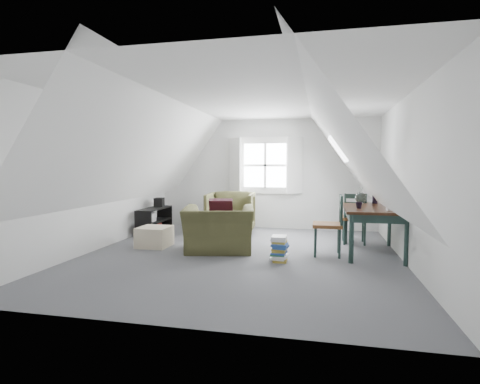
% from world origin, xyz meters
% --- Properties ---
extents(floor, '(5.50, 5.50, 0.00)m').
position_xyz_m(floor, '(0.00, 0.00, 0.00)').
color(floor, '#525358').
rests_on(floor, ground).
extents(ceiling, '(5.50, 5.50, 0.00)m').
position_xyz_m(ceiling, '(0.00, 0.00, 2.50)').
color(ceiling, white).
rests_on(ceiling, wall_back).
extents(wall_back, '(5.00, 0.00, 5.00)m').
position_xyz_m(wall_back, '(0.00, 2.75, 1.25)').
color(wall_back, silver).
rests_on(wall_back, ground).
extents(wall_front, '(5.00, 0.00, 5.00)m').
position_xyz_m(wall_front, '(0.00, -2.75, 1.25)').
color(wall_front, silver).
rests_on(wall_front, ground).
extents(wall_left, '(0.00, 5.50, 5.50)m').
position_xyz_m(wall_left, '(-2.50, 0.00, 1.25)').
color(wall_left, silver).
rests_on(wall_left, ground).
extents(wall_right, '(0.00, 5.50, 5.50)m').
position_xyz_m(wall_right, '(2.50, 0.00, 1.25)').
color(wall_right, silver).
rests_on(wall_right, ground).
extents(slope_left, '(3.19, 5.50, 4.48)m').
position_xyz_m(slope_left, '(-1.55, 0.00, 1.78)').
color(slope_left, white).
rests_on(slope_left, wall_left).
extents(slope_right, '(3.19, 5.50, 4.48)m').
position_xyz_m(slope_right, '(1.55, 0.00, 1.78)').
color(slope_right, white).
rests_on(slope_right, wall_right).
extents(dormer_window, '(1.71, 0.35, 1.30)m').
position_xyz_m(dormer_window, '(0.00, 2.68, 1.45)').
color(dormer_window, white).
rests_on(dormer_window, wall_back).
extents(skylight, '(0.35, 0.75, 0.47)m').
position_xyz_m(skylight, '(1.55, 1.30, 1.75)').
color(skylight, white).
rests_on(skylight, slope_right).
extents(armchair_near, '(1.34, 1.23, 0.75)m').
position_xyz_m(armchair_near, '(-0.42, 0.23, 0.00)').
color(armchair_near, '#424224').
rests_on(armchair_near, floor).
extents(armchair_far, '(1.04, 1.06, 0.89)m').
position_xyz_m(armchair_far, '(-0.59, 1.78, 0.00)').
color(armchair_far, '#424224').
rests_on(armchair_far, floor).
extents(throw_pillow, '(0.44, 0.30, 0.42)m').
position_xyz_m(throw_pillow, '(-0.42, 0.38, 0.68)').
color(throw_pillow, '#360E19').
rests_on(throw_pillow, armchair_near).
extents(ottoman, '(0.54, 0.54, 0.36)m').
position_xyz_m(ottoman, '(-1.64, 0.32, 0.18)').
color(ottoman, beige).
rests_on(ottoman, floor).
extents(dining_table, '(0.93, 1.55, 0.78)m').
position_xyz_m(dining_table, '(2.10, 0.59, 0.67)').
color(dining_table, black).
rests_on(dining_table, floor).
extents(demijohn, '(0.20, 0.20, 0.28)m').
position_xyz_m(demijohn, '(1.95, 1.04, 0.89)').
color(demijohn, silver).
rests_on(demijohn, dining_table).
extents(vase_twigs, '(0.09, 0.10, 0.69)m').
position_xyz_m(vase_twigs, '(2.20, 1.14, 0.93)').
color(vase_twigs, black).
rests_on(vase_twigs, dining_table).
extents(cup, '(0.14, 0.14, 0.10)m').
position_xyz_m(cup, '(1.85, 0.29, 0.78)').
color(cup, black).
rests_on(cup, dining_table).
extents(paper_box, '(0.14, 0.10, 0.04)m').
position_xyz_m(paper_box, '(2.30, 0.14, 0.80)').
color(paper_box, white).
rests_on(paper_box, dining_table).
extents(dining_chair_far, '(0.44, 0.44, 0.95)m').
position_xyz_m(dining_chair_far, '(1.87, 1.34, 0.49)').
color(dining_chair_far, brown).
rests_on(dining_chair_far, floor).
extents(dining_chair_near, '(0.46, 0.46, 0.98)m').
position_xyz_m(dining_chair_near, '(1.41, 0.32, 0.51)').
color(dining_chair_near, brown).
rests_on(dining_chair_near, floor).
extents(media_shelf, '(0.36, 1.07, 0.55)m').
position_xyz_m(media_shelf, '(-2.19, 1.46, 0.25)').
color(media_shelf, black).
rests_on(media_shelf, floor).
extents(electronics_box, '(0.23, 0.29, 0.21)m').
position_xyz_m(electronics_box, '(-2.19, 1.75, 0.64)').
color(electronics_box, black).
rests_on(electronics_box, media_shelf).
extents(magazine_stack, '(0.29, 0.34, 0.38)m').
position_xyz_m(magazine_stack, '(0.66, -0.23, 0.19)').
color(magazine_stack, '#B29933').
rests_on(magazine_stack, floor).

